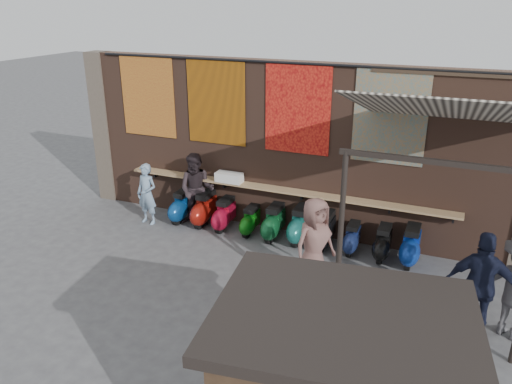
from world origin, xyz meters
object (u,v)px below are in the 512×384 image
at_px(diner_left, 147,194).
at_px(shopper_tan, 314,243).
at_px(scooter_stool_1, 205,209).
at_px(shopper_navy, 481,286).
at_px(shelf_box, 229,177).
at_px(scooter_stool_6, 325,230).
at_px(scooter_stool_2, 225,214).
at_px(scooter_stool_3, 251,221).
at_px(scooter_stool_7, 352,238).
at_px(scooter_stool_4, 274,223).
at_px(scooter_stool_0, 182,206).
at_px(scooter_stool_8, 383,243).
at_px(scooter_stool_9, 411,246).
at_px(scooter_stool_5, 300,225).
at_px(diner_right, 197,190).

distance_m(diner_left, shopper_tan, 4.80).
height_order(scooter_stool_1, shopper_navy, shopper_navy).
relative_size(shelf_box, scooter_stool_6, 0.76).
xyz_separation_m(scooter_stool_2, scooter_stool_3, (0.69, -0.01, -0.04)).
bearing_deg(scooter_stool_7, scooter_stool_6, 179.77).
bearing_deg(scooter_stool_3, scooter_stool_4, -1.51).
distance_m(scooter_stool_3, scooter_stool_7, 2.43).
distance_m(scooter_stool_2, shopper_navy, 6.04).
bearing_deg(scooter_stool_0, scooter_stool_4, -1.12).
distance_m(scooter_stool_8, shopper_navy, 2.84).
xyz_separation_m(scooter_stool_3, scooter_stool_8, (3.10, -0.01, 0.03)).
height_order(scooter_stool_8, scooter_stool_9, scooter_stool_9).
relative_size(shelf_box, scooter_stool_7, 0.93).
relative_size(scooter_stool_0, scooter_stool_4, 0.98).
relative_size(scooter_stool_8, diner_left, 0.50).
height_order(scooter_stool_1, shopper_tan, shopper_tan).
relative_size(scooter_stool_0, diner_left, 0.54).
bearing_deg(diner_left, shelf_box, 26.68).
bearing_deg(scooter_stool_4, shopper_navy, -25.48).
distance_m(scooter_stool_2, scooter_stool_7, 3.12).
height_order(shelf_box, scooter_stool_3, shelf_box).
distance_m(scooter_stool_6, scooter_stool_7, 0.63).
xyz_separation_m(scooter_stool_3, scooter_stool_5, (1.21, 0.06, 0.08)).
bearing_deg(scooter_stool_2, shopper_tan, -31.02).
relative_size(scooter_stool_1, scooter_stool_6, 1.01).
height_order(scooter_stool_2, scooter_stool_7, scooter_stool_2).
height_order(scooter_stool_1, scooter_stool_2, scooter_stool_1).
bearing_deg(scooter_stool_7, scooter_stool_8, -3.06).
bearing_deg(scooter_stool_8, scooter_stool_4, -179.97).
bearing_deg(diner_right, scooter_stool_5, -12.09).
height_order(scooter_stool_3, scooter_stool_7, scooter_stool_3).
bearing_deg(scooter_stool_5, shopper_tan, -64.11).
relative_size(scooter_stool_3, diner_left, 0.46).
relative_size(scooter_stool_2, diner_left, 0.52).
distance_m(shelf_box, scooter_stool_2, 0.91).
height_order(scooter_stool_0, scooter_stool_5, scooter_stool_5).
bearing_deg(scooter_stool_6, scooter_stool_7, -0.23).
height_order(scooter_stool_3, diner_right, diner_right).
bearing_deg(scooter_stool_8, scooter_stool_9, -0.31).
xyz_separation_m(scooter_stool_6, shopper_tan, (0.22, -1.65, 0.51)).
bearing_deg(scooter_stool_6, scooter_stool_4, -178.11).
distance_m(scooter_stool_5, scooter_stool_7, 1.22).
distance_m(scooter_stool_3, scooter_stool_8, 3.10).
relative_size(scooter_stool_9, shopper_navy, 0.46).
distance_m(scooter_stool_7, diner_left, 5.08).
height_order(scooter_stool_4, diner_right, diner_right).
bearing_deg(diner_left, shopper_navy, -6.19).
xyz_separation_m(scooter_stool_1, shopper_navy, (6.21, -2.15, 0.53)).
height_order(scooter_stool_8, shopper_navy, shopper_navy).
height_order(scooter_stool_2, scooter_stool_5, scooter_stool_5).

